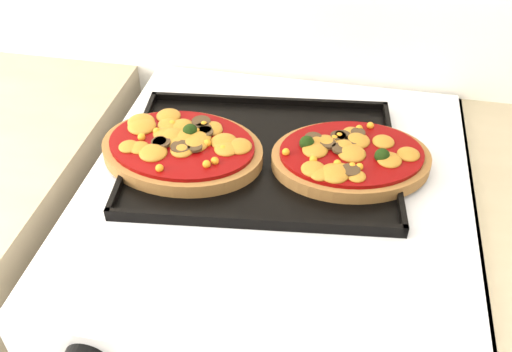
% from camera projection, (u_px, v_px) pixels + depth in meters
% --- Properties ---
extents(stove, '(0.60, 0.60, 0.91)m').
position_uv_depth(stove, '(273.00, 342.00, 1.18)').
color(stove, silver).
rests_on(stove, floor).
extents(baking_tray, '(0.46, 0.36, 0.02)m').
position_uv_depth(baking_tray, '(262.00, 155.00, 0.91)').
color(baking_tray, black).
rests_on(baking_tray, stove).
extents(pizza_left, '(0.27, 0.20, 0.04)m').
position_uv_depth(pizza_left, '(182.00, 148.00, 0.90)').
color(pizza_left, olive).
rests_on(pizza_left, baking_tray).
extents(pizza_right, '(0.28, 0.23, 0.04)m').
position_uv_depth(pizza_right, '(351.00, 156.00, 0.88)').
color(pizza_right, olive).
rests_on(pizza_right, baking_tray).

